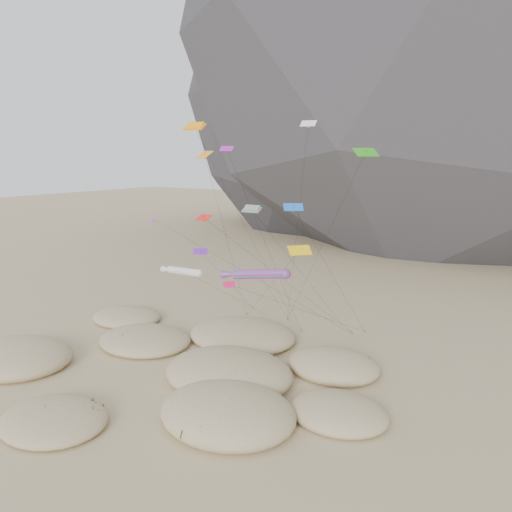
% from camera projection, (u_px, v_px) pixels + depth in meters
% --- Properties ---
extents(ground, '(500.00, 500.00, 0.00)m').
position_uv_depth(ground, '(176.00, 386.00, 53.12)').
color(ground, '#CCB789').
rests_on(ground, ground).
extents(dunes, '(48.63, 37.54, 3.84)m').
position_uv_depth(dunes, '(185.00, 364.00, 56.88)').
color(dunes, '#CCB789').
rests_on(dunes, ground).
extents(dune_grass, '(41.45, 28.90, 1.42)m').
position_uv_depth(dune_grass, '(192.00, 364.00, 56.47)').
color(dune_grass, black).
rests_on(dune_grass, ground).
extents(kite_stakes, '(18.71, 4.62, 0.30)m').
position_uv_depth(kite_stakes, '(298.00, 324.00, 72.05)').
color(kite_stakes, '#3F2D1E').
rests_on(kite_stakes, ground).
extents(rainbow_tube_kite, '(8.69, 18.09, 12.17)m').
position_uv_depth(rainbow_tube_kite, '(257.00, 274.00, 54.81)').
color(rainbow_tube_kite, red).
rests_on(rainbow_tube_kite, ground).
extents(white_tube_kite, '(7.13, 20.09, 11.54)m').
position_uv_depth(white_tube_kite, '(182.00, 271.00, 58.06)').
color(white_tube_kite, silver).
rests_on(white_tube_kite, ground).
extents(orange_parafoil, '(7.85, 14.83, 28.13)m').
position_uv_depth(orange_parafoil, '(196.00, 129.00, 61.47)').
color(orange_parafoil, orange).
rests_on(orange_parafoil, ground).
extents(multi_parafoil, '(5.22, 18.12, 18.63)m').
position_uv_depth(multi_parafoil, '(253.00, 211.00, 55.91)').
color(multi_parafoil, '#E45B18').
rests_on(multi_parafoil, ground).
extents(delta_kites, '(27.40, 20.61, 28.10)m').
position_uv_depth(delta_kites, '(253.00, 203.00, 57.56)').
color(delta_kites, purple).
rests_on(delta_kites, ground).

